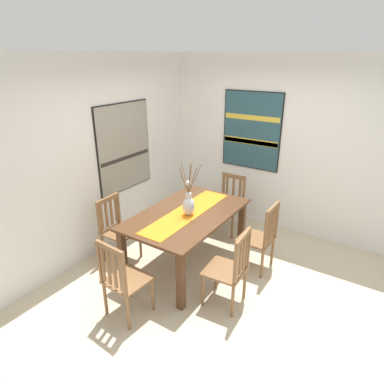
{
  "coord_description": "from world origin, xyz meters",
  "views": [
    {
      "loc": [
        -3.1,
        -1.61,
        2.65
      ],
      "look_at": [
        0.24,
        0.57,
        1.01
      ],
      "focal_mm": 31.22,
      "sensor_mm": 36.0,
      "label": 1
    }
  ],
  "objects_px": {
    "chair_2": "(230,268)",
    "painting_on_side_wall": "(251,131)",
    "chair_1": "(117,228)",
    "painting_on_back_wall": "(124,147)",
    "chair_4": "(123,279)",
    "centerpiece_vase": "(189,204)",
    "chair_0": "(261,236)",
    "chair_3": "(229,203)",
    "dining_table": "(187,220)"
  },
  "relations": [
    {
      "from": "chair_2",
      "to": "painting_on_side_wall",
      "type": "height_order",
      "value": "painting_on_side_wall"
    },
    {
      "from": "chair_1",
      "to": "painting_on_back_wall",
      "type": "distance_m",
      "value": 1.18
    },
    {
      "from": "chair_4",
      "to": "painting_on_back_wall",
      "type": "distance_m",
      "value": 2.07
    },
    {
      "from": "centerpiece_vase",
      "to": "chair_0",
      "type": "height_order",
      "value": "centerpiece_vase"
    },
    {
      "from": "chair_0",
      "to": "chair_3",
      "type": "bearing_deg",
      "value": 48.61
    },
    {
      "from": "chair_0",
      "to": "painting_on_side_wall",
      "type": "distance_m",
      "value": 1.81
    },
    {
      "from": "centerpiece_vase",
      "to": "chair_1",
      "type": "height_order",
      "value": "centerpiece_vase"
    },
    {
      "from": "dining_table",
      "to": "chair_2",
      "type": "xyz_separation_m",
      "value": [
        -0.4,
        -0.84,
        -0.18
      ]
    },
    {
      "from": "chair_2",
      "to": "painting_on_back_wall",
      "type": "relative_size",
      "value": 0.74
    },
    {
      "from": "chair_0",
      "to": "centerpiece_vase",
      "type": "bearing_deg",
      "value": 120.13
    },
    {
      "from": "centerpiece_vase",
      "to": "chair_0",
      "type": "distance_m",
      "value": 1.03
    },
    {
      "from": "chair_2",
      "to": "painting_on_back_wall",
      "type": "distance_m",
      "value": 2.35
    },
    {
      "from": "chair_4",
      "to": "painting_on_side_wall",
      "type": "xyz_separation_m",
      "value": [
        2.87,
        -0.11,
        1.06
      ]
    },
    {
      "from": "chair_3",
      "to": "chair_4",
      "type": "distance_m",
      "value": 2.36
    },
    {
      "from": "chair_4",
      "to": "painting_on_back_wall",
      "type": "xyz_separation_m",
      "value": [
        1.39,
        1.22,
        0.93
      ]
    },
    {
      "from": "dining_table",
      "to": "chair_4",
      "type": "distance_m",
      "value": 1.2
    },
    {
      "from": "chair_4",
      "to": "chair_3",
      "type": "bearing_deg",
      "value": -0.79
    },
    {
      "from": "dining_table",
      "to": "painting_on_back_wall",
      "type": "bearing_deg",
      "value": 80.66
    },
    {
      "from": "chair_4",
      "to": "painting_on_back_wall",
      "type": "bearing_deg",
      "value": 41.24
    },
    {
      "from": "centerpiece_vase",
      "to": "chair_4",
      "type": "height_order",
      "value": "centerpiece_vase"
    },
    {
      "from": "chair_0",
      "to": "chair_1",
      "type": "distance_m",
      "value": 1.93
    },
    {
      "from": "painting_on_side_wall",
      "to": "chair_4",
      "type": "bearing_deg",
      "value": 177.79
    },
    {
      "from": "dining_table",
      "to": "chair_0",
      "type": "distance_m",
      "value": 0.98
    },
    {
      "from": "dining_table",
      "to": "centerpiece_vase",
      "type": "distance_m",
      "value": 0.27
    },
    {
      "from": "chair_2",
      "to": "chair_3",
      "type": "distance_m",
      "value": 1.77
    },
    {
      "from": "chair_2",
      "to": "chair_4",
      "type": "distance_m",
      "value": 1.16
    },
    {
      "from": "chair_1",
      "to": "chair_2",
      "type": "bearing_deg",
      "value": -89.9
    },
    {
      "from": "centerpiece_vase",
      "to": "chair_4",
      "type": "distance_m",
      "value": 1.23
    },
    {
      "from": "chair_2",
      "to": "chair_4",
      "type": "relative_size",
      "value": 0.99
    },
    {
      "from": "chair_1",
      "to": "chair_3",
      "type": "distance_m",
      "value": 1.81
    },
    {
      "from": "chair_1",
      "to": "painting_on_back_wall",
      "type": "bearing_deg",
      "value": 30.29
    },
    {
      "from": "dining_table",
      "to": "painting_on_back_wall",
      "type": "xyz_separation_m",
      "value": [
        0.2,
        1.23,
        0.75
      ]
    },
    {
      "from": "centerpiece_vase",
      "to": "painting_on_back_wall",
      "type": "distance_m",
      "value": 1.4
    },
    {
      "from": "dining_table",
      "to": "painting_on_back_wall",
      "type": "distance_m",
      "value": 1.46
    },
    {
      "from": "chair_0",
      "to": "chair_4",
      "type": "relative_size",
      "value": 1.0
    },
    {
      "from": "dining_table",
      "to": "chair_2",
      "type": "relative_size",
      "value": 1.81
    },
    {
      "from": "centerpiece_vase",
      "to": "chair_4",
      "type": "relative_size",
      "value": 0.72
    },
    {
      "from": "centerpiece_vase",
      "to": "painting_on_side_wall",
      "type": "relative_size",
      "value": 0.56
    },
    {
      "from": "chair_0",
      "to": "painting_on_side_wall",
      "type": "xyz_separation_m",
      "value": [
        1.26,
        0.76,
        1.05
      ]
    },
    {
      "from": "chair_1",
      "to": "chair_4",
      "type": "distance_m",
      "value": 1.17
    },
    {
      "from": "centerpiece_vase",
      "to": "chair_0",
      "type": "xyz_separation_m",
      "value": [
        0.47,
        -0.81,
        -0.43
      ]
    },
    {
      "from": "chair_3",
      "to": "chair_4",
      "type": "xyz_separation_m",
      "value": [
        -2.36,
        0.03,
        0.02
      ]
    },
    {
      "from": "dining_table",
      "to": "painting_on_side_wall",
      "type": "bearing_deg",
      "value": -3.36
    },
    {
      "from": "chair_2",
      "to": "painting_on_side_wall",
      "type": "distance_m",
      "value": 2.46
    },
    {
      "from": "dining_table",
      "to": "chair_3",
      "type": "height_order",
      "value": "chair_3"
    },
    {
      "from": "centerpiece_vase",
      "to": "chair_0",
      "type": "relative_size",
      "value": 0.72
    },
    {
      "from": "centerpiece_vase",
      "to": "painting_on_back_wall",
      "type": "xyz_separation_m",
      "value": [
        0.24,
        1.28,
        0.49
      ]
    },
    {
      "from": "centerpiece_vase",
      "to": "painting_on_back_wall",
      "type": "relative_size",
      "value": 0.53
    },
    {
      "from": "chair_2",
      "to": "painting_on_side_wall",
      "type": "xyz_separation_m",
      "value": [
        2.09,
        0.74,
        1.06
      ]
    },
    {
      "from": "chair_3",
      "to": "chair_4",
      "type": "relative_size",
      "value": 0.96
    }
  ]
}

